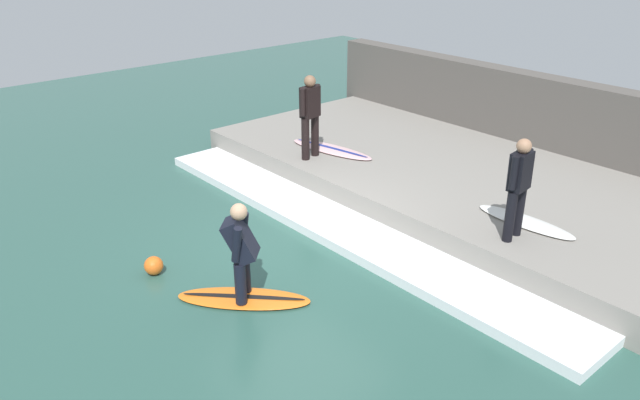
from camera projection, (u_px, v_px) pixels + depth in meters
ground_plane at (299, 247)px, 9.91m from camera, size 28.00×28.00×0.00m
concrete_ledge at (443, 177)px, 11.95m from camera, size 4.40×9.60×0.50m
back_wall at (520, 117)px, 13.13m from camera, size 0.50×10.08×1.91m
wave_foam_crest at (339, 227)px, 10.39m from camera, size 1.05×9.12×0.16m
surfboard_riding at (244, 298)px, 8.53m from camera, size 1.67×1.71×0.07m
surfer_riding at (241, 247)px, 8.20m from camera, size 0.59×0.59×1.39m
surfer_waiting_near at (310, 112)px, 11.87m from camera, size 0.54×0.29×1.62m
surfboard_waiting_near at (331, 149)px, 12.57m from camera, size 0.85×2.00×0.07m
surfer_waiting_far at (519, 184)px, 8.81m from camera, size 0.51×0.26×1.52m
surfboard_waiting_far at (525, 222)px, 9.57m from camera, size 0.50×1.64×0.06m
marker_buoy at (154, 266)px, 9.12m from camera, size 0.28×0.28×0.28m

